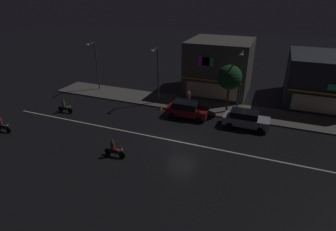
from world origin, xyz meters
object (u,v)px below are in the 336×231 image
Objects in this scene: parked_car_near_kerb at (187,109)px; traffic_cone at (160,107)px; motorcycle_lead at (65,107)px; streetlamp_east at (240,76)px; pedestrian_on_sidewalk at (188,99)px; motorcycle_opposite_lane at (114,149)px; streetlamp_mid at (157,71)px; motorcycle_following at (2,125)px; streetlamp_west at (95,62)px; parked_car_trailing at (246,119)px.

traffic_cone is at bearing 167.39° from parked_car_near_kerb.
streetlamp_east is at bearing 15.27° from motorcycle_lead.
traffic_cone is (-2.67, -1.83, -0.71)m from pedestrian_on_sidewalk.
parked_car_near_kerb is 7.82× the size of traffic_cone.
motorcycle_opposite_lane is at bearing -36.26° from motorcycle_lead.
motorcycle_lead is 11.12m from motorcycle_opposite_lane.
parked_car_near_kerb is at bearing 9.80° from motorcycle_lead.
pedestrian_on_sidewalk is at bearing 6.03° from streetlamp_mid.
motorcycle_lead is (-8.47, -5.94, -3.36)m from streetlamp_mid.
pedestrian_on_sidewalk reaches higher than motorcycle_lead.
motorcycle_lead is 10.45m from traffic_cone.
motorcycle_following is 12.09m from motorcycle_opposite_lane.
streetlamp_east is (18.25, -0.45, 0.19)m from streetlamp_west.
streetlamp_mid is 16.31m from motorcycle_following.
motorcycle_lead is 3.45× the size of traffic_cone.
motorcycle_opposite_lane is at bearing -148.00° from pedestrian_on_sidewalk.
parked_car_near_kerb and parked_car_trailing have the same top height.
streetlamp_west is at bearing 164.01° from traffic_cone.
streetlamp_mid is at bearing 139.66° from pedestrian_on_sidewalk.
traffic_cone is at bearing -5.20° from parked_car_trailing.
streetlamp_east is at bearing 17.31° from traffic_cone.
motorcycle_lead is (0.84, -7.44, -3.23)m from streetlamp_west.
parked_car_near_kerb is at bearing -27.04° from streetlamp_mid.
streetlamp_mid is at bearing 123.59° from traffic_cone.
streetlamp_mid reaches higher than streetlamp_west.
traffic_cone is (0.96, -1.44, -3.72)m from streetlamp_mid.
streetlamp_east is 4.80m from parked_car_trailing.
motorcycle_following is at bearing -139.25° from traffic_cone.
streetlamp_west is 1.44× the size of parked_car_near_kerb.
motorcycle_lead and motorcycle_opposite_lane have the same top height.
parked_car_trailing is (5.99, -0.10, 0.00)m from parked_car_near_kerb.
streetlamp_east reaches higher than motorcycle_following.
pedestrian_on_sidewalk is 2.66m from parked_car_near_kerb.
streetlamp_mid is 4.73m from pedestrian_on_sidewalk.
pedestrian_on_sidewalk is 0.43× the size of parked_car_near_kerb.
pedestrian_on_sidewalk is at bearing 34.41° from traffic_cone.
motorcycle_opposite_lane is 3.45× the size of traffic_cone.
parked_car_trailing reaches higher than motorcycle_lead.
streetlamp_mid is 11.75× the size of traffic_cone.
motorcycle_lead is at bearing -154.52° from traffic_cone.
traffic_cone is at bearing -56.41° from streetlamp_mid.
streetlamp_east reaches higher than motorcycle_opposite_lane.
traffic_cone is at bearing -143.09° from motorcycle_following.
streetlamp_mid reaches higher than pedestrian_on_sidewalk.
streetlamp_west reaches higher than parked_car_trailing.
motorcycle_following is at bearing 8.61° from motorcycle_opposite_lane.
parked_car_trailing is (19.59, -3.79, -2.99)m from streetlamp_west.
motorcycle_lead is at bearing -144.97° from streetlamp_mid.
parked_car_near_kerb is 2.26× the size of motorcycle_opposite_lane.
streetlamp_west is at bearing 128.70° from pedestrian_on_sidewalk.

